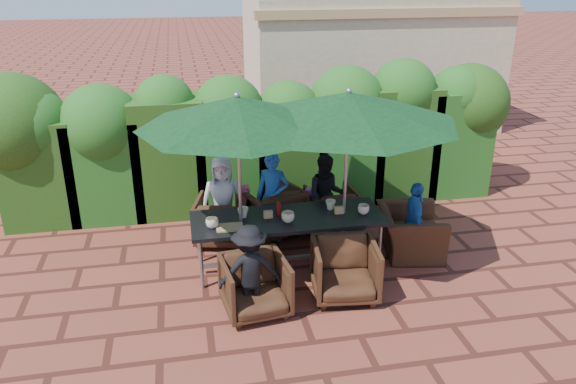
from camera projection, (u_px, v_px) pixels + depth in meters
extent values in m
plane|color=brown|center=(285.00, 268.00, 7.74)|extent=(80.00, 80.00, 0.00)
cube|color=black|center=(288.00, 219.00, 7.54)|extent=(2.59, 0.90, 0.05)
cube|color=gray|center=(288.00, 258.00, 7.76)|extent=(2.39, 0.05, 0.05)
cylinder|color=gray|center=(201.00, 264.00, 7.15)|extent=(0.05, 0.05, 0.70)
cylinder|color=gray|center=(199.00, 240.00, 7.78)|extent=(0.05, 0.05, 0.70)
cylinder|color=gray|center=(380.00, 247.00, 7.57)|extent=(0.05, 0.05, 0.70)
cylinder|color=gray|center=(363.00, 225.00, 8.21)|extent=(0.05, 0.05, 0.70)
cylinder|color=gray|center=(243.00, 269.00, 7.71)|extent=(0.44, 0.44, 0.03)
cylinder|color=gray|center=(240.00, 189.00, 7.26)|extent=(0.04, 0.04, 2.40)
cone|color=black|center=(237.00, 112.00, 6.88)|extent=(2.54, 2.54, 0.38)
sphere|color=gray|center=(237.00, 95.00, 6.80)|extent=(0.08, 0.08, 0.08)
cylinder|color=gray|center=(342.00, 260.00, 7.93)|extent=(0.44, 0.44, 0.03)
cylinder|color=gray|center=(345.00, 182.00, 7.49)|extent=(0.04, 0.04, 2.40)
cone|color=black|center=(348.00, 107.00, 7.10)|extent=(2.89, 2.89, 0.38)
sphere|color=gray|center=(349.00, 91.00, 7.03)|extent=(0.08, 0.08, 0.08)
imported|color=black|center=(222.00, 218.00, 8.36)|extent=(0.91, 0.87, 0.78)
imported|color=black|center=(271.00, 208.00, 8.60)|extent=(1.05, 1.02, 0.85)
imported|color=black|center=(332.00, 207.00, 8.78)|extent=(0.78, 0.73, 0.74)
imported|color=black|center=(255.00, 284.00, 6.65)|extent=(0.83, 0.79, 0.77)
imported|color=black|center=(345.00, 267.00, 6.97)|extent=(0.87, 0.82, 0.81)
imported|color=black|center=(410.00, 225.00, 8.02)|extent=(0.82, 1.10, 0.87)
imported|color=silver|center=(223.00, 199.00, 8.35)|extent=(0.69, 0.47, 1.31)
imported|color=#205CAD|center=(273.00, 197.00, 8.35)|extent=(0.61, 0.56, 1.36)
imported|color=black|center=(327.00, 196.00, 8.49)|extent=(0.66, 0.46, 1.28)
imported|color=black|center=(250.00, 270.00, 6.57)|extent=(0.75, 0.37, 1.14)
imported|color=#205CAD|center=(414.00, 221.00, 7.85)|extent=(0.44, 0.71, 1.13)
imported|color=#CB4770|center=(246.00, 211.00, 8.52)|extent=(0.38, 0.35, 0.84)
imported|color=#A855B8|center=(309.00, 211.00, 8.64)|extent=(0.28, 0.23, 0.75)
imported|color=#268C3F|center=(329.00, 121.00, 11.55)|extent=(1.76, 0.96, 1.79)
imported|color=#CB4770|center=(374.00, 119.00, 11.88)|extent=(0.96, 0.83, 1.70)
imported|color=#989AA1|center=(420.00, 120.00, 11.89)|extent=(1.16, 0.80, 1.66)
imported|color=beige|center=(212.00, 223.00, 7.20)|extent=(0.17, 0.17, 0.13)
imported|color=beige|center=(243.00, 212.00, 7.49)|extent=(0.15, 0.15, 0.14)
imported|color=beige|center=(288.00, 217.00, 7.36)|extent=(0.17, 0.17, 0.14)
imported|color=beige|center=(331.00, 205.00, 7.74)|extent=(0.14, 0.14, 0.13)
imported|color=beige|center=(363.00, 209.00, 7.60)|extent=(0.16, 0.16, 0.13)
cylinder|color=#B20C0A|center=(279.00, 209.00, 7.55)|extent=(0.04, 0.04, 0.17)
cylinder|color=#4C230C|center=(278.00, 208.00, 7.60)|extent=(0.04, 0.04, 0.17)
cube|color=#9C794B|center=(230.00, 227.00, 7.21)|extent=(0.35, 0.25, 0.02)
cube|color=tan|center=(268.00, 214.00, 7.49)|extent=(0.12, 0.06, 0.10)
cube|color=tan|center=(339.00, 210.00, 7.61)|extent=(0.12, 0.06, 0.10)
cube|color=black|center=(41.00, 171.00, 8.89)|extent=(1.15, 0.95, 1.70)
sphere|color=black|center=(33.00, 125.00, 8.61)|extent=(1.16, 1.16, 1.16)
cube|color=black|center=(107.00, 168.00, 9.08)|extent=(1.15, 0.95, 1.65)
sphere|color=black|center=(101.00, 125.00, 8.80)|extent=(1.29, 1.29, 1.29)
cube|color=black|center=(169.00, 156.00, 9.20)|extent=(1.15, 0.95, 1.94)
sphere|color=black|center=(165.00, 104.00, 8.88)|extent=(0.95, 0.95, 0.95)
cube|color=black|center=(230.00, 157.00, 9.41)|extent=(1.15, 0.95, 1.79)
sphere|color=black|center=(228.00, 111.00, 9.11)|extent=(1.16, 1.16, 1.16)
cube|color=black|center=(289.00, 156.00, 9.60)|extent=(1.15, 0.95, 1.69)
sphere|color=black|center=(289.00, 113.00, 9.32)|extent=(1.08, 1.08, 1.08)
cube|color=black|center=(345.00, 149.00, 9.76)|extent=(1.15, 0.95, 1.82)
sphere|color=black|center=(347.00, 103.00, 9.45)|extent=(1.28, 1.28, 1.28)
cube|color=black|center=(399.00, 142.00, 9.91)|extent=(1.15, 0.95, 1.97)
sphere|color=black|center=(403.00, 92.00, 9.57)|extent=(1.13, 1.13, 1.13)
cube|color=black|center=(452.00, 141.00, 10.10)|extent=(1.15, 0.95, 1.87)
sphere|color=black|center=(457.00, 95.00, 9.79)|extent=(1.01, 1.01, 1.01)
sphere|color=black|center=(14.00, 125.00, 8.65)|extent=(1.60, 1.60, 1.60)
sphere|color=black|center=(469.00, 103.00, 9.99)|extent=(1.40, 1.40, 1.40)
cube|color=beige|center=(369.00, 62.00, 14.12)|extent=(6.00, 3.00, 3.20)
cube|color=tan|center=(394.00, 13.00, 12.31)|extent=(6.20, 0.25, 0.20)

